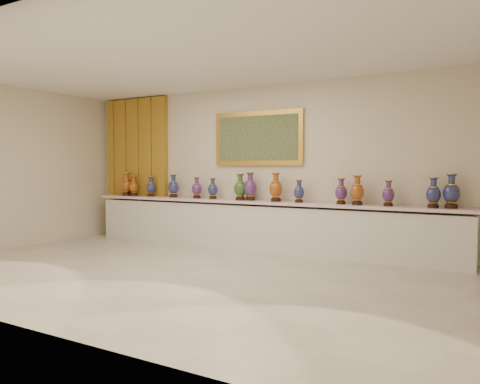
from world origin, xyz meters
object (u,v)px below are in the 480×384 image
at_px(vase_0, 127,185).
at_px(vase_1, 134,187).
at_px(counter, 257,226).
at_px(vase_2, 151,187).

bearing_deg(vase_0, vase_1, -0.46).
relative_size(vase_0, vase_1, 1.15).
height_order(vase_0, vase_1, vase_0).
relative_size(counter, vase_2, 17.46).
height_order(vase_0, vase_2, vase_0).
bearing_deg(counter, vase_1, -179.44).
height_order(vase_1, vase_2, vase_1).
xyz_separation_m(counter, vase_0, (-3.16, -0.03, 0.69)).
height_order(counter, vase_1, vase_1).
bearing_deg(vase_1, counter, 0.56).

